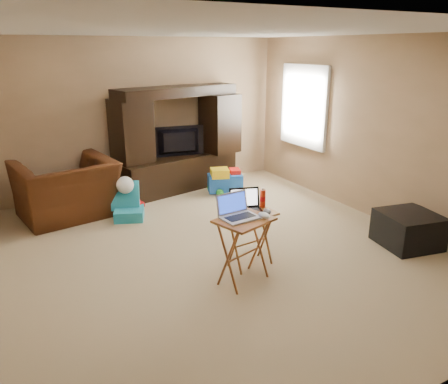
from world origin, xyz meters
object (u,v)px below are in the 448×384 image
push_toy (225,180)px  mouse_left (264,215)px  water_bottle (263,199)px  ottoman (408,229)px  laptop_right (247,202)px  laptop_left (240,207)px  recliner (66,190)px  television (179,142)px  plush_toy (133,201)px  entertainment_center (178,139)px  mouse_right (267,211)px  child_rocker (128,201)px  tray_table_left (244,251)px  tray_table_right (251,239)px

push_toy → mouse_left: 2.99m
water_bottle → ottoman: bearing=-17.4°
ottoman → laptop_right: (-2.03, 0.50, 0.55)m
water_bottle → laptop_left: bearing=-146.5°
recliner → push_toy: 2.53m
television → plush_toy: television is taller
entertainment_center → mouse_right: (-0.26, -3.07, -0.20)m
television → child_rocker: (-1.18, -0.91, -0.57)m
water_bottle → recliner: bearing=125.6°
push_toy → ottoman: (0.99, -2.89, -0.01)m
plush_toy → water_bottle: water_bottle is taller
tray_table_left → laptop_left: bearing=117.9°
television → entertainment_center: bearing=-80.9°
push_toy → water_bottle: 2.52m
laptop_right → push_toy: bearing=84.1°
recliner → mouse_left: 3.21m
plush_toy → ottoman: size_ratio=0.62×
tray_table_right → water_bottle: water_bottle is taller
laptop_left → mouse_left: size_ratio=2.58×
recliner → child_rocker: size_ratio=2.39×
child_rocker → mouse_left: bearing=-51.0°
mouse_left → mouse_right: size_ratio=1.10×
entertainment_center → push_toy: (0.60, -0.54, -0.65)m
television → tray_table_right: size_ratio=1.38×
mouse_right → water_bottle: (0.07, 0.20, 0.07)m
push_toy → recliner: bearing=-162.8°
ottoman → mouse_right: size_ratio=4.99×
ottoman → mouse_left: mouse_left is taller
child_rocker → mouse_left: 2.49m
television → plush_toy: 1.44m
recliner → tray_table_right: bearing=112.0°
recliner → mouse_left: recliner is taller
television → mouse_left: bearing=91.2°
mouse_right → child_rocker: bearing=113.4°
ottoman → water_bottle: bearing=162.6°
television → child_rocker: 1.59m
push_toy → tray_table_right: (-0.99, -2.41, 0.10)m
ottoman → water_bottle: water_bottle is taller
tray_table_left → mouse_right: 0.51m
push_toy → laptop_left: laptop_left is taller
child_rocker → tray_table_left: size_ratio=0.76×
entertainment_center → mouse_left: size_ratio=14.92×
entertainment_center → water_bottle: 2.88m
push_toy → mouse_left: size_ratio=4.07×
child_rocker → push_toy: child_rocker is taller
television → mouse_right: television is taller
push_toy → tray_table_left: tray_table_left is taller
tray_table_right → entertainment_center: bearing=76.1°
child_rocker → laptop_left: size_ratio=1.46×
child_rocker → laptop_right: laptop_right is taller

